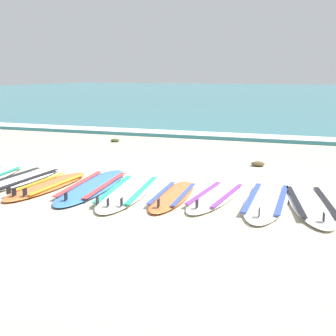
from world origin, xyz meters
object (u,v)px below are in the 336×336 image
(surfboard_7, at_px, (267,200))
(surfboard_3, at_px, (93,186))
(surfboard_8, at_px, (311,204))
(surfboard_2, at_px, (48,185))
(surfboard_6, at_px, (216,196))
(surfboard_1, at_px, (20,180))
(surfboard_5, at_px, (173,196))
(surfboard_4, at_px, (128,191))

(surfboard_7, bearing_deg, surfboard_3, -178.10)
(surfboard_7, bearing_deg, surfboard_8, 3.32)
(surfboard_3, bearing_deg, surfboard_2, -162.58)
(surfboard_6, bearing_deg, surfboard_2, -174.03)
(surfboard_1, height_order, surfboard_6, same)
(surfboard_1, relative_size, surfboard_7, 0.95)
(surfboard_2, distance_m, surfboard_8, 4.13)
(surfboard_1, distance_m, surfboard_3, 1.40)
(surfboard_8, bearing_deg, surfboard_5, -172.68)
(surfboard_2, bearing_deg, surfboard_6, 5.97)
(surfboard_1, distance_m, surfboard_8, 4.81)
(surfboard_7, bearing_deg, surfboard_1, -178.45)
(surfboard_4, distance_m, surfboard_5, 0.75)
(surfboard_1, height_order, surfboard_2, same)
(surfboard_1, xyz_separation_m, surfboard_3, (1.40, 0.02, -0.00))
(surfboard_5, bearing_deg, surfboard_7, 9.08)
(surfboard_4, distance_m, surfboard_7, 2.12)
(surfboard_1, relative_size, surfboard_3, 0.87)
(surfboard_2, height_order, surfboard_6, same)
(surfboard_1, bearing_deg, surfboard_3, 0.85)
(surfboard_4, bearing_deg, surfboard_1, 177.77)
(surfboard_1, distance_m, surfboard_2, 0.72)
(surfboard_7, distance_m, surfboard_8, 0.61)
(surfboard_1, bearing_deg, surfboard_7, 1.55)
(surfboard_3, xyz_separation_m, surfboard_6, (2.04, 0.07, 0.00))
(surfboard_8, bearing_deg, surfboard_6, -177.35)
(surfboard_5, bearing_deg, surfboard_6, 17.25)
(surfboard_7, relative_size, surfboard_8, 1.00)
(surfboard_4, height_order, surfboard_6, same)
(surfboard_3, bearing_deg, surfboard_6, 1.82)
(surfboard_3, distance_m, surfboard_6, 2.04)
(surfboard_2, xyz_separation_m, surfboard_7, (3.50, 0.32, -0.00))
(surfboard_2, xyz_separation_m, surfboard_8, (4.11, 0.35, -0.00))
(surfboard_7, xyz_separation_m, surfboard_8, (0.61, 0.04, 0.00))
(surfboard_7, bearing_deg, surfboard_5, -170.92)
(surfboard_3, height_order, surfboard_8, same)
(surfboard_2, bearing_deg, surfboard_4, 4.96)
(surfboard_1, xyz_separation_m, surfboard_6, (3.45, 0.09, 0.00))
(surfboard_2, distance_m, surfboard_7, 3.52)
(surfboard_4, height_order, surfboard_7, same)
(surfboard_5, distance_m, surfboard_7, 1.38)
(surfboard_8, bearing_deg, surfboard_1, -178.23)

